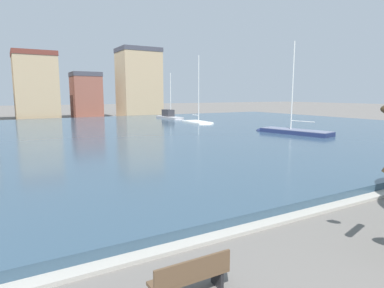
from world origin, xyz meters
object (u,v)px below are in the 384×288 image
sailboat_navy (289,133)px  sailboat_grey (171,117)px  sailboat_white (199,123)px  park_bench (191,276)px

sailboat_navy → sailboat_grey: (-1.11, 24.66, 0.13)m
sailboat_navy → sailboat_grey: 24.69m
sailboat_white → sailboat_grey: bearing=87.5°
sailboat_grey → park_bench: sailboat_grey is taller
sailboat_grey → park_bench: bearing=-115.7°
sailboat_grey → sailboat_navy: bearing=-87.4°
sailboat_navy → sailboat_white: bearing=95.9°
sailboat_white → sailboat_navy: (1.53, -14.95, 0.10)m
sailboat_white → sailboat_navy: bearing=-84.1°
sailboat_grey → park_bench: size_ratio=4.29×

